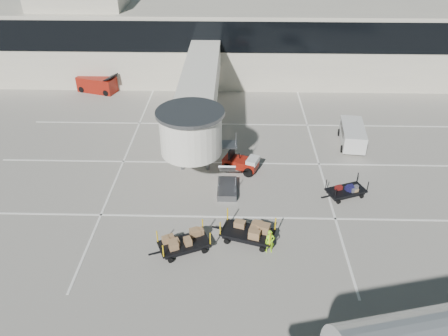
{
  "coord_description": "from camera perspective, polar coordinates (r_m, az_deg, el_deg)",
  "views": [
    {
      "loc": [
        -0.95,
        -21.26,
        18.77
      ],
      "look_at": [
        -1.63,
        5.08,
        2.0
      ],
      "focal_mm": 35.0,
      "sensor_mm": 36.0,
      "label": 1
    }
  ],
  "objects": [
    {
      "name": "box_cart_near",
      "position": [
        27.74,
        3.35,
        -8.42
      ],
      "size": [
        4.13,
        2.53,
        1.59
      ],
      "rotation": [
        0.0,
        0.0,
        -0.3
      ],
      "color": "black",
      "rests_on": "ground"
    },
    {
      "name": "belt_loader",
      "position": [
        50.7,
        -16.21,
        10.45
      ],
      "size": [
        4.76,
        2.93,
        2.15
      ],
      "rotation": [
        0.0,
        0.0,
        -0.31
      ],
      "color": "maroon",
      "rests_on": "ground"
    },
    {
      "name": "box_cart_far",
      "position": [
        27.15,
        -5.42,
        -9.7
      ],
      "size": [
        3.77,
        2.61,
        1.47
      ],
      "rotation": [
        0.0,
        0.0,
        0.41
      ],
      "color": "black",
      "rests_on": "ground"
    },
    {
      "name": "minivan",
      "position": [
        39.51,
        16.42,
        4.39
      ],
      "size": [
        2.42,
        4.72,
        1.72
      ],
      "rotation": [
        0.0,
        0.0,
        -0.11
      ],
      "color": "silver",
      "rests_on": "ground"
    },
    {
      "name": "terminal",
      "position": [
        53.26,
        2.16,
        16.47
      ],
      "size": [
        64.0,
        12.11,
        15.2
      ],
      "color": "beige",
      "rests_on": "ground"
    },
    {
      "name": "suitcase_cart",
      "position": [
        32.75,
        15.67,
        -2.85
      ],
      "size": [
        3.45,
        2.31,
        1.34
      ],
      "rotation": [
        0.0,
        0.0,
        0.38
      ],
      "color": "black",
      "rests_on": "ground"
    },
    {
      "name": "lane_markings",
      "position": [
        35.89,
        1.72,
        0.95
      ],
      "size": [
        40.0,
        30.0,
        0.02
      ],
      "color": "white",
      "rests_on": "ground"
    },
    {
      "name": "ground_worker",
      "position": [
        26.95,
        5.99,
        -9.53
      ],
      "size": [
        0.63,
        0.45,
        1.62
      ],
      "primitive_type": "imported",
      "rotation": [
        0.0,
        0.0,
        0.12
      ],
      "color": "#98EB18",
      "rests_on": "ground"
    },
    {
      "name": "baggage_tug",
      "position": [
        34.44,
        2.31,
        0.7
      ],
      "size": [
        3.01,
        2.53,
        1.79
      ],
      "rotation": [
        0.0,
        0.0,
        -0.38
      ],
      "color": "maroon",
      "rests_on": "ground"
    },
    {
      "name": "ground",
      "position": [
        28.38,
        3.07,
        -8.99
      ],
      "size": [
        140.0,
        140.0,
        0.0
      ],
      "primitive_type": "plane",
      "color": "#B1AB9E",
      "rests_on": "ground"
    },
    {
      "name": "jet_bridge",
      "position": [
        36.65,
        -3.41,
        9.13
      ],
      "size": [
        5.7,
        20.4,
        6.03
      ],
      "color": "white",
      "rests_on": "ground"
    }
  ]
}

